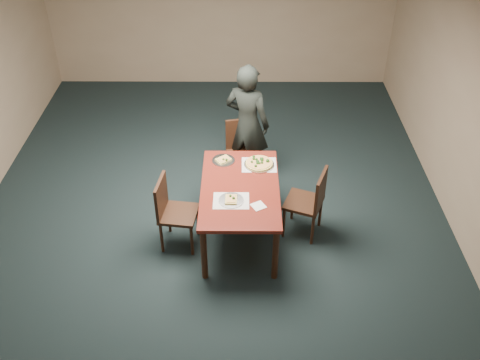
{
  "coord_description": "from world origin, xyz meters",
  "views": [
    {
      "loc": [
        0.38,
        -5.08,
        4.49
      ],
      "look_at": [
        0.35,
        -0.21,
        0.85
      ],
      "focal_mm": 40.0,
      "sensor_mm": 36.0,
      "label": 1
    }
  ],
  "objects_px": {
    "chair_far": "(243,149)",
    "chair_left": "(172,209)",
    "diner": "(247,124)",
    "slice_plate_near": "(231,200)",
    "chair_right": "(310,200)",
    "slice_plate_far": "(223,160)",
    "pizza_pan": "(259,163)",
    "dining_table": "(240,193)"
  },
  "relations": [
    {
      "from": "slice_plate_near",
      "to": "slice_plate_far",
      "type": "xyz_separation_m",
      "value": [
        -0.11,
        0.78,
        -0.0
      ]
    },
    {
      "from": "pizza_pan",
      "to": "slice_plate_far",
      "type": "xyz_separation_m",
      "value": [
        -0.44,
        0.08,
        -0.01
      ]
    },
    {
      "from": "slice_plate_near",
      "to": "diner",
      "type": "bearing_deg",
      "value": 82.91
    },
    {
      "from": "slice_plate_far",
      "to": "dining_table",
      "type": "bearing_deg",
      "value": -68.75
    },
    {
      "from": "diner",
      "to": "slice_plate_near",
      "type": "height_order",
      "value": "diner"
    },
    {
      "from": "pizza_pan",
      "to": "slice_plate_near",
      "type": "bearing_deg",
      "value": -115.22
    },
    {
      "from": "chair_left",
      "to": "chair_right",
      "type": "bearing_deg",
      "value": -76.04
    },
    {
      "from": "dining_table",
      "to": "slice_plate_near",
      "type": "relative_size",
      "value": 5.36
    },
    {
      "from": "dining_table",
      "to": "chair_left",
      "type": "relative_size",
      "value": 1.65
    },
    {
      "from": "dining_table",
      "to": "chair_right",
      "type": "height_order",
      "value": "chair_right"
    },
    {
      "from": "slice_plate_far",
      "to": "diner",
      "type": "bearing_deg",
      "value": 68.0
    },
    {
      "from": "pizza_pan",
      "to": "chair_right",
      "type": "bearing_deg",
      "value": -32.48
    },
    {
      "from": "dining_table",
      "to": "slice_plate_near",
      "type": "height_order",
      "value": "slice_plate_near"
    },
    {
      "from": "chair_left",
      "to": "pizza_pan",
      "type": "height_order",
      "value": "chair_left"
    },
    {
      "from": "pizza_pan",
      "to": "dining_table",
      "type": "bearing_deg",
      "value": -117.45
    },
    {
      "from": "dining_table",
      "to": "slice_plate_near",
      "type": "distance_m",
      "value": 0.29
    },
    {
      "from": "pizza_pan",
      "to": "chair_left",
      "type": "bearing_deg",
      "value": -151.09
    },
    {
      "from": "chair_left",
      "to": "slice_plate_far",
      "type": "xyz_separation_m",
      "value": [
        0.58,
        0.65,
        0.25
      ]
    },
    {
      "from": "dining_table",
      "to": "slice_plate_near",
      "type": "bearing_deg",
      "value": -111.09
    },
    {
      "from": "chair_far",
      "to": "slice_plate_far",
      "type": "relative_size",
      "value": 3.25
    },
    {
      "from": "diner",
      "to": "slice_plate_far",
      "type": "xyz_separation_m",
      "value": [
        -0.3,
        -0.74,
        -0.08
      ]
    },
    {
      "from": "dining_table",
      "to": "slice_plate_far",
      "type": "xyz_separation_m",
      "value": [
        -0.21,
        0.53,
        0.1
      ]
    },
    {
      "from": "slice_plate_near",
      "to": "slice_plate_far",
      "type": "distance_m",
      "value": 0.79
    },
    {
      "from": "slice_plate_far",
      "to": "chair_left",
      "type": "bearing_deg",
      "value": -132.04
    },
    {
      "from": "dining_table",
      "to": "pizza_pan",
      "type": "xyz_separation_m",
      "value": [
        0.23,
        0.44,
        0.12
      ]
    },
    {
      "from": "slice_plate_near",
      "to": "chair_right",
      "type": "bearing_deg",
      "value": 18.6
    },
    {
      "from": "chair_far",
      "to": "chair_left",
      "type": "relative_size",
      "value": 1.0
    },
    {
      "from": "dining_table",
      "to": "chair_right",
      "type": "bearing_deg",
      "value": 4.19
    },
    {
      "from": "chair_left",
      "to": "chair_far",
      "type": "bearing_deg",
      "value": -25.19
    },
    {
      "from": "chair_left",
      "to": "slice_plate_near",
      "type": "distance_m",
      "value": 0.75
    },
    {
      "from": "chair_far",
      "to": "slice_plate_far",
      "type": "height_order",
      "value": "chair_far"
    },
    {
      "from": "dining_table",
      "to": "chair_far",
      "type": "relative_size",
      "value": 1.65
    },
    {
      "from": "dining_table",
      "to": "chair_left",
      "type": "distance_m",
      "value": 0.81
    },
    {
      "from": "chair_far",
      "to": "slice_plate_near",
      "type": "distance_m",
      "value": 1.43
    },
    {
      "from": "diner",
      "to": "slice_plate_near",
      "type": "bearing_deg",
      "value": 106.05
    },
    {
      "from": "chair_far",
      "to": "chair_left",
      "type": "height_order",
      "value": "same"
    },
    {
      "from": "chair_far",
      "to": "chair_right",
      "type": "xyz_separation_m",
      "value": [
        0.8,
        -1.09,
        0.0
      ]
    },
    {
      "from": "slice_plate_near",
      "to": "chair_left",
      "type": "bearing_deg",
      "value": 169.18
    },
    {
      "from": "chair_far",
      "to": "chair_left",
      "type": "bearing_deg",
      "value": -133.83
    },
    {
      "from": "slice_plate_near",
      "to": "slice_plate_far",
      "type": "relative_size",
      "value": 1.0
    },
    {
      "from": "chair_right",
      "to": "diner",
      "type": "relative_size",
      "value": 0.54
    },
    {
      "from": "chair_far",
      "to": "slice_plate_far",
      "type": "distance_m",
      "value": 0.71
    }
  ]
}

